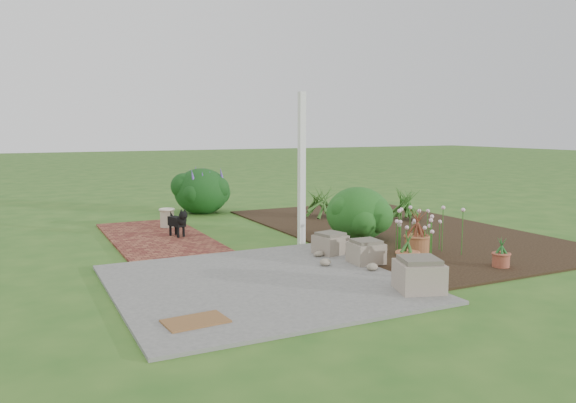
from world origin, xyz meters
name	(u,v)px	position (x,y,z in m)	size (l,w,h in m)	color
ground	(288,248)	(0.00, 0.00, 0.00)	(80.00, 80.00, 0.00)	#2D5E1D
concrete_patio	(260,283)	(-1.25, -1.75, 0.02)	(3.50, 3.50, 0.04)	#61615E
brick_path	(157,237)	(-1.70, 1.75, 0.02)	(1.60, 3.50, 0.04)	maroon
garden_bed	(395,230)	(2.50, 0.50, 0.01)	(4.00, 7.00, 0.03)	black
veranda_post	(302,170)	(0.30, 0.10, 1.25)	(0.10, 0.10, 2.50)	white
stone_trough_near	(419,276)	(0.27, -2.93, 0.21)	(0.51, 0.51, 0.34)	gray
stone_trough_mid	(366,253)	(0.48, -1.52, 0.18)	(0.42, 0.42, 0.28)	gray
stone_trough_far	(330,244)	(0.33, -0.78, 0.18)	(0.41, 0.41, 0.28)	#786E5A
coir_doormat	(195,321)	(-2.39, -2.82, 0.05)	(0.61, 0.39, 0.02)	brown
black_dog	(178,221)	(-1.38, 1.54, 0.32)	(0.26, 0.53, 0.46)	black
cream_ceramic_urn	(167,218)	(-1.32, 2.55, 0.21)	(0.26, 0.26, 0.35)	beige
evergreen_shrub	(358,212)	(1.36, 0.03, 0.49)	(1.09, 1.09, 0.92)	#103F0D
agapanthus_clump_back	(406,201)	(3.34, 1.26, 0.43)	(0.90, 0.90, 0.81)	#144116
agapanthus_clump_front	(320,199)	(1.95, 2.39, 0.42)	(0.88, 0.88, 0.78)	#0B3B14
pink_flower_patch	(425,231)	(1.63, -1.39, 0.37)	(1.07, 1.07, 0.69)	#113D0F
terracotta_pot_bronze	(417,245)	(1.46, -1.43, 0.18)	(0.36, 0.36, 0.30)	#985A33
terracotta_pot_small_left	(501,260)	(2.04, -2.50, 0.13)	(0.23, 0.23, 0.19)	#9B4A34
terracotta_pot_small_right	(407,261)	(0.76, -2.08, 0.16)	(0.30, 0.30, 0.25)	#B3613C
purple_flowering_bush	(202,190)	(-0.10, 4.25, 0.53)	(1.24, 1.24, 1.05)	black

